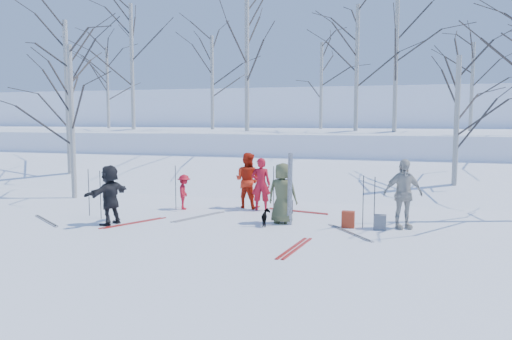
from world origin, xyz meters
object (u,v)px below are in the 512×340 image
(skier_redor_behind, at_px, (248,180))
(skier_grey_west, at_px, (110,195))
(skier_red_seated, at_px, (184,192))
(backpack_red, at_px, (348,219))
(skier_olive_center, at_px, (282,193))
(skier_red_north, at_px, (261,184))
(dog, at_px, (266,218))
(skier_cream_east, at_px, (403,194))
(backpack_grey, at_px, (380,222))
(backpack_dark, at_px, (286,207))

(skier_redor_behind, distance_m, skier_grey_west, 4.32)
(skier_red_seated, distance_m, backpack_red, 5.23)
(skier_red_seated, bearing_deg, skier_olive_center, -126.93)
(skier_red_seated, bearing_deg, skier_red_north, -95.91)
(skier_redor_behind, distance_m, dog, 2.77)
(skier_grey_west, height_order, backpack_red, skier_grey_west)
(skier_red_seated, relative_size, dog, 2.07)
(dog, bearing_deg, skier_grey_west, -2.27)
(backpack_red, bearing_deg, skier_red_north, 149.04)
(skier_cream_east, distance_m, backpack_grey, 0.93)
(backpack_red, height_order, backpack_dark, backpack_red)
(skier_olive_center, xyz_separation_m, backpack_grey, (2.52, -0.08, -0.61))
(skier_olive_center, relative_size, skier_red_seated, 1.50)
(skier_redor_behind, bearing_deg, skier_grey_west, 63.82)
(skier_olive_center, xyz_separation_m, backpack_dark, (-0.19, 1.31, -0.60))
(skier_grey_west, bearing_deg, backpack_red, 114.31)
(skier_red_north, bearing_deg, backpack_dark, 151.30)
(dog, bearing_deg, backpack_grey, 171.26)
(skier_redor_behind, relative_size, skier_cream_east, 0.98)
(skier_grey_west, relative_size, backpack_grey, 4.14)
(skier_cream_east, xyz_separation_m, skier_grey_west, (-7.35, -1.67, -0.10))
(skier_olive_center, relative_size, dog, 3.10)
(skier_grey_west, xyz_separation_m, backpack_red, (6.02, 1.39, -0.58))
(backpack_grey, bearing_deg, skier_redor_behind, 153.77)
(skier_olive_center, relative_size, backpack_dark, 4.02)
(backpack_dark, bearing_deg, backpack_red, -34.89)
(skier_red_seated, relative_size, backpack_dark, 2.68)
(skier_red_seated, xyz_separation_m, backpack_red, (5.09, -1.17, -0.33))
(backpack_red, height_order, backpack_grey, backpack_red)
(dog, distance_m, backpack_grey, 2.87)
(skier_red_north, xyz_separation_m, dog, (0.73, -2.09, -0.58))
(skier_red_seated, height_order, backpack_dark, skier_red_seated)
(skier_grey_west, height_order, backpack_grey, skier_grey_west)
(skier_olive_center, xyz_separation_m, dog, (-0.33, -0.45, -0.59))
(skier_redor_behind, bearing_deg, backpack_dark, 168.30)
(skier_red_north, xyz_separation_m, skier_grey_west, (-3.24, -3.06, -0.01))
(skier_olive_center, relative_size, backpack_red, 3.83)
(skier_cream_east, bearing_deg, dog, 166.28)
(skier_cream_east, bearing_deg, skier_redor_behind, 134.60)
(dog, bearing_deg, skier_cream_east, 175.58)
(skier_olive_center, bearing_deg, backpack_grey, -177.47)
(skier_cream_east, bearing_deg, skier_red_north, 135.96)
(skier_redor_behind, xyz_separation_m, backpack_dark, (1.38, -0.63, -0.66))
(skier_olive_center, xyz_separation_m, skier_grey_west, (-4.29, -1.42, -0.02))
(skier_red_north, relative_size, skier_redor_behind, 0.93)
(skier_red_north, bearing_deg, skier_cream_east, 153.55)
(skier_red_north, bearing_deg, skier_red_seated, 4.53)
(skier_olive_center, bearing_deg, backpack_dark, -77.20)
(backpack_grey, relative_size, backpack_dark, 0.95)
(skier_olive_center, height_order, backpack_red, skier_olive_center)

